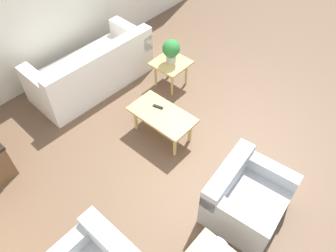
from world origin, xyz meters
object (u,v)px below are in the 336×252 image
Objects in this scene: sofa at (93,71)px; coffee_table at (162,117)px; armchair at (245,198)px; side_table_plant at (171,66)px; potted_plant at (171,50)px.

sofa is 2.18× the size of coffee_table.
sofa is 1.65m from coffee_table.
side_table_plant is (2.26, -1.25, 0.12)m from armchair.
side_table_plant is at bearing 0.00° from potted_plant.
armchair is 1.05× the size of coffee_table.
potted_plant reaches higher than coffee_table.
armchair is (-3.24, 0.36, -0.03)m from sofa.
armchair is at bearing 169.88° from coffee_table.
side_table_plant is at bearing 56.03° from armchair.
side_table_plant is (0.66, -0.96, 0.02)m from coffee_table.
potted_plant is (-0.98, -0.88, 0.40)m from sofa.
coffee_table is at bearing 74.75° from armchair.
potted_plant is at bearing 180.00° from side_table_plant.
armchair is 2.59m from side_table_plant.
sofa is at bearing 41.99° from potted_plant.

